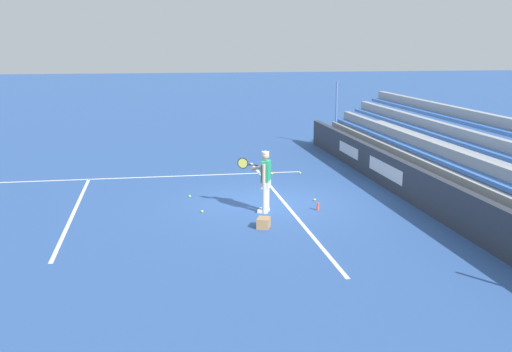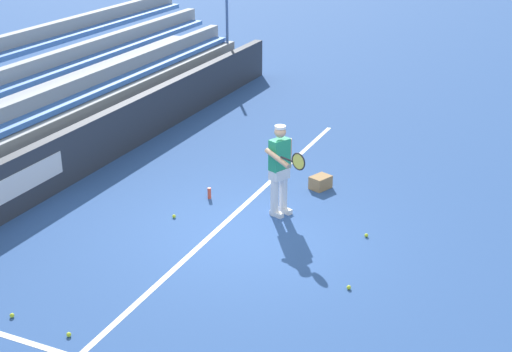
% 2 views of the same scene
% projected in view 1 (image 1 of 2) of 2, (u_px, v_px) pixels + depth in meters
% --- Properties ---
extents(ground_plane, '(160.00, 160.00, 0.00)m').
position_uv_depth(ground_plane, '(267.00, 203.00, 17.62)').
color(ground_plane, '#2D5193').
extents(court_baseline_white, '(12.00, 0.10, 0.01)m').
position_uv_depth(court_baseline_white, '(284.00, 202.00, 17.71)').
color(court_baseline_white, white).
rests_on(court_baseline_white, ground).
extents(court_sideline_white, '(0.10, 12.00, 0.01)m').
position_uv_depth(court_sideline_white, '(133.00, 178.00, 20.92)').
color(court_sideline_white, white).
rests_on(court_sideline_white, ground).
extents(court_service_line_white, '(8.22, 0.10, 0.01)m').
position_uv_depth(court_service_line_white, '(74.00, 211.00, 16.71)').
color(court_service_line_white, white).
rests_on(court_service_line_white, ground).
extents(back_wall_sponsor_board, '(20.06, 0.25, 1.10)m').
position_uv_depth(back_wall_sponsor_board, '(403.00, 179.00, 18.21)').
color(back_wall_sponsor_board, '#2D333D').
rests_on(back_wall_sponsor_board, ground).
extents(bleacher_stand, '(19.06, 2.40, 2.95)m').
position_uv_depth(bleacher_stand, '(460.00, 172.00, 18.46)').
color(bleacher_stand, '#9EA3A8').
rests_on(bleacher_stand, ground).
extents(tennis_player, '(0.86, 0.91, 1.71)m').
position_uv_depth(tennis_player, '(265.00, 181.00, 16.48)').
color(tennis_player, silver).
rests_on(tennis_player, ground).
extents(ball_box_cardboard, '(0.48, 0.43, 0.26)m').
position_uv_depth(ball_box_cardboard, '(264.00, 223.00, 15.23)').
color(ball_box_cardboard, '#A87F51').
rests_on(ball_box_cardboard, ground).
extents(tennis_ball_by_box, '(0.07, 0.07, 0.07)m').
position_uv_depth(tennis_ball_by_box, '(272.00, 174.00, 21.39)').
color(tennis_ball_by_box, '#CCE533').
rests_on(tennis_ball_by_box, ground).
extents(tennis_ball_on_baseline, '(0.07, 0.07, 0.07)m').
position_uv_depth(tennis_ball_on_baseline, '(190.00, 196.00, 18.26)').
color(tennis_ball_on_baseline, '#CCE533').
rests_on(tennis_ball_on_baseline, ground).
extents(tennis_ball_far_left, '(0.07, 0.07, 0.07)m').
position_uv_depth(tennis_ball_far_left, '(300.00, 173.00, 21.52)').
color(tennis_ball_far_left, '#CCE533').
rests_on(tennis_ball_far_left, ground).
extents(tennis_ball_toward_net, '(0.07, 0.07, 0.07)m').
position_uv_depth(tennis_ball_toward_net, '(315.00, 200.00, 17.86)').
color(tennis_ball_toward_net, '#CCE533').
rests_on(tennis_ball_toward_net, ground).
extents(tennis_ball_near_player, '(0.07, 0.07, 0.07)m').
position_uv_depth(tennis_ball_near_player, '(202.00, 211.00, 16.61)').
color(tennis_ball_near_player, '#CCE533').
rests_on(tennis_ball_near_player, ground).
extents(water_bottle, '(0.07, 0.07, 0.22)m').
position_uv_depth(water_bottle, '(318.00, 206.00, 16.82)').
color(water_bottle, '#EA4C33').
rests_on(water_bottle, ground).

